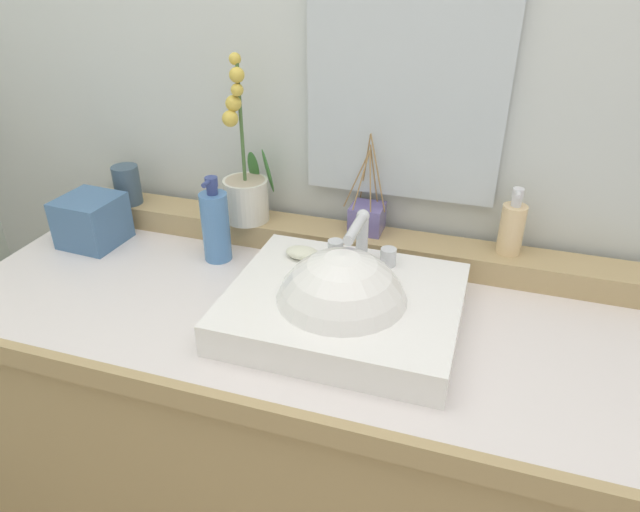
{
  "coord_description": "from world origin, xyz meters",
  "views": [
    {
      "loc": [
        0.32,
        -0.9,
        1.47
      ],
      "look_at": [
        0.04,
        -0.01,
        0.95
      ],
      "focal_mm": 32.28,
      "sensor_mm": 36.0,
      "label": 1
    }
  ],
  "objects_px": {
    "tissue_box": "(92,220)",
    "potted_plant": "(245,186)",
    "reed_diffuser": "(367,217)",
    "soap_bar": "(302,253)",
    "soap_dispenser": "(512,227)",
    "tumbler_cup": "(127,185)",
    "sink_basin": "(342,311)",
    "lotion_bottle": "(216,225)"
  },
  "relations": [
    {
      "from": "soap_bar",
      "to": "tissue_box",
      "type": "bearing_deg",
      "value": 177.18
    },
    {
      "from": "soap_bar",
      "to": "reed_diffuser",
      "type": "xyz_separation_m",
      "value": [
        0.09,
        0.18,
        0.01
      ]
    },
    {
      "from": "sink_basin",
      "to": "soap_bar",
      "type": "xyz_separation_m",
      "value": [
        -0.12,
        0.11,
        0.05
      ]
    },
    {
      "from": "soap_bar",
      "to": "sink_basin",
      "type": "bearing_deg",
      "value": -43.09
    },
    {
      "from": "lotion_bottle",
      "to": "potted_plant",
      "type": "bearing_deg",
      "value": 74.89
    },
    {
      "from": "tumbler_cup",
      "to": "lotion_bottle",
      "type": "xyz_separation_m",
      "value": [
        0.29,
        -0.1,
        -0.02
      ]
    },
    {
      "from": "tumbler_cup",
      "to": "reed_diffuser",
      "type": "distance_m",
      "value": 0.6
    },
    {
      "from": "lotion_bottle",
      "to": "tissue_box",
      "type": "xyz_separation_m",
      "value": [
        -0.32,
        -0.02,
        -0.03
      ]
    },
    {
      "from": "sink_basin",
      "to": "lotion_bottle",
      "type": "bearing_deg",
      "value": 155.2
    },
    {
      "from": "sink_basin",
      "to": "soap_dispenser",
      "type": "distance_m",
      "value": 0.41
    },
    {
      "from": "sink_basin",
      "to": "tumbler_cup",
      "type": "distance_m",
      "value": 0.68
    },
    {
      "from": "tumbler_cup",
      "to": "potted_plant",
      "type": "bearing_deg",
      "value": 0.95
    },
    {
      "from": "soap_dispenser",
      "to": "tissue_box",
      "type": "height_order",
      "value": "soap_dispenser"
    },
    {
      "from": "lotion_bottle",
      "to": "sink_basin",
      "type": "bearing_deg",
      "value": -24.8
    },
    {
      "from": "reed_diffuser",
      "to": "tissue_box",
      "type": "relative_size",
      "value": 1.74
    },
    {
      "from": "soap_bar",
      "to": "lotion_bottle",
      "type": "relative_size",
      "value": 0.36
    },
    {
      "from": "potted_plant",
      "to": "tumbler_cup",
      "type": "relative_size",
      "value": 3.92
    },
    {
      "from": "potted_plant",
      "to": "tissue_box",
      "type": "distance_m",
      "value": 0.37
    },
    {
      "from": "reed_diffuser",
      "to": "tissue_box",
      "type": "bearing_deg",
      "value": -166.24
    },
    {
      "from": "sink_basin",
      "to": "tissue_box",
      "type": "height_order",
      "value": "sink_basin"
    },
    {
      "from": "potted_plant",
      "to": "tumbler_cup",
      "type": "bearing_deg",
      "value": -179.05
    },
    {
      "from": "sink_basin",
      "to": "soap_bar",
      "type": "height_order",
      "value": "sink_basin"
    },
    {
      "from": "lotion_bottle",
      "to": "tissue_box",
      "type": "bearing_deg",
      "value": -176.47
    },
    {
      "from": "potted_plant",
      "to": "soap_dispenser",
      "type": "distance_m",
      "value": 0.59
    },
    {
      "from": "soap_dispenser",
      "to": "tumbler_cup",
      "type": "distance_m",
      "value": 0.91
    },
    {
      "from": "soap_bar",
      "to": "potted_plant",
      "type": "height_order",
      "value": "potted_plant"
    },
    {
      "from": "tumbler_cup",
      "to": "tissue_box",
      "type": "relative_size",
      "value": 0.74
    },
    {
      "from": "lotion_bottle",
      "to": "soap_bar",
      "type": "bearing_deg",
      "value": -11.79
    },
    {
      "from": "sink_basin",
      "to": "tissue_box",
      "type": "relative_size",
      "value": 3.28
    },
    {
      "from": "tumbler_cup",
      "to": "soap_bar",
      "type": "bearing_deg",
      "value": -15.89
    },
    {
      "from": "potted_plant",
      "to": "soap_dispenser",
      "type": "relative_size",
      "value": 2.61
    },
    {
      "from": "sink_basin",
      "to": "soap_bar",
      "type": "distance_m",
      "value": 0.17
    },
    {
      "from": "soap_bar",
      "to": "soap_dispenser",
      "type": "distance_m",
      "value": 0.44
    },
    {
      "from": "sink_basin",
      "to": "soap_dispenser",
      "type": "relative_size",
      "value": 2.96
    },
    {
      "from": "soap_bar",
      "to": "reed_diffuser",
      "type": "bearing_deg",
      "value": 63.09
    },
    {
      "from": "soap_bar",
      "to": "reed_diffuser",
      "type": "distance_m",
      "value": 0.2
    },
    {
      "from": "soap_dispenser",
      "to": "soap_bar",
      "type": "bearing_deg",
      "value": -156.57
    },
    {
      "from": "lotion_bottle",
      "to": "tissue_box",
      "type": "distance_m",
      "value": 0.32
    },
    {
      "from": "potted_plant",
      "to": "lotion_bottle",
      "type": "height_order",
      "value": "potted_plant"
    },
    {
      "from": "tissue_box",
      "to": "potted_plant",
      "type": "bearing_deg",
      "value": 19.87
    },
    {
      "from": "potted_plant",
      "to": "tumbler_cup",
      "type": "xyz_separation_m",
      "value": [
        -0.32,
        -0.01,
        -0.04
      ]
    },
    {
      "from": "soap_bar",
      "to": "potted_plant",
      "type": "xyz_separation_m",
      "value": [
        -0.19,
        0.15,
        0.06
      ]
    }
  ]
}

